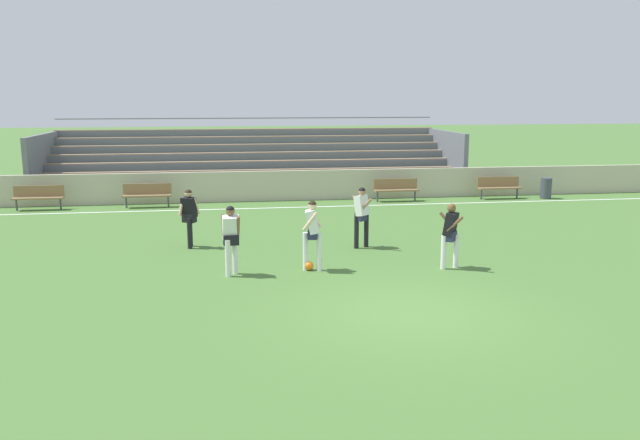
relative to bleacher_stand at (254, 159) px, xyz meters
name	(u,v)px	position (x,y,z in m)	size (l,w,h in m)	color
ground_plane	(409,313)	(2.20, -17.62, -1.35)	(160.00, 160.00, 0.00)	#477033
field_line_sideline	(318,207)	(2.20, -5.27, -1.35)	(44.00, 0.12, 0.01)	white
sideline_wall	(312,185)	(2.20, -3.53, -0.74)	(48.00, 0.16, 1.21)	beige
bleacher_stand	(254,159)	(0.00, 0.00, 0.00)	(18.35, 5.54, 3.15)	#897051
bench_near_bin	(396,188)	(5.50, -4.38, -0.81)	(1.80, 0.40, 0.90)	olive
bench_far_left	(499,185)	(9.88, -4.38, -0.81)	(1.80, 0.40, 0.90)	olive
bench_centre_sideline	(39,195)	(-8.20, -4.38, -0.81)	(1.80, 0.40, 0.90)	olive
bench_near_wall_gap	(147,193)	(-4.26, -4.38, -0.81)	(1.80, 0.40, 0.90)	olive
trash_bin	(546,188)	(11.83, -4.64, -0.92)	(0.46, 0.46, 0.86)	#3D424C
player_white_challenging	(312,229)	(0.74, -14.25, -0.32)	(0.54, 0.52, 1.72)	white
player_white_trailing_run	(231,234)	(-1.21, -14.40, -0.36)	(0.44, 0.45, 1.67)	white
player_dark_dropping_back	(189,213)	(-2.33, -11.37, -0.37)	(0.60, 0.44, 1.65)	black
player_dark_wide_left	(451,230)	(4.11, -14.57, -0.39)	(0.48, 0.74, 1.62)	white
player_white_wide_right	(362,212)	(2.42, -12.10, -0.33)	(0.49, 0.75, 1.70)	black
soccer_ball	(309,266)	(0.66, -14.25, -1.24)	(0.22, 0.22, 0.22)	orange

